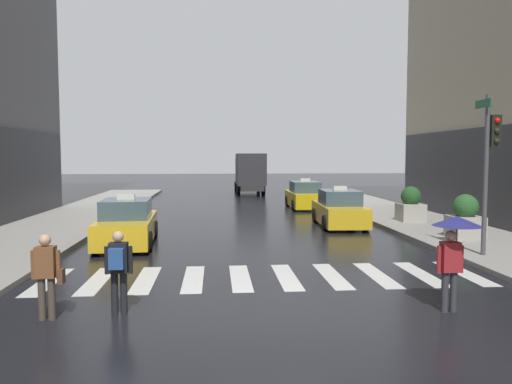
% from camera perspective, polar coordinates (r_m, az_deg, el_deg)
% --- Properties ---
extents(ground_plane, '(160.00, 160.00, 0.00)m').
position_cam_1_polar(ground_plane, '(9.97, 2.63, -14.08)').
color(ground_plane, black).
extents(crosswalk_markings, '(11.30, 2.80, 0.01)m').
position_cam_1_polar(crosswalk_markings, '(12.83, 0.88, -9.89)').
color(crosswalk_markings, silver).
rests_on(crosswalk_markings, ground).
extents(traffic_light_pole, '(0.44, 0.84, 4.80)m').
position_cam_1_polar(traffic_light_pole, '(16.20, 25.59, 4.24)').
color(traffic_light_pole, '#47474C').
rests_on(traffic_light_pole, curb_right).
extents(taxi_lead, '(2.10, 4.62, 1.80)m').
position_cam_1_polar(taxi_lead, '(17.88, -14.82, -3.67)').
color(taxi_lead, gold).
rests_on(taxi_lead, ground).
extents(taxi_second, '(2.09, 4.61, 1.80)m').
position_cam_1_polar(taxi_second, '(22.25, 9.67, -2.08)').
color(taxi_second, gold).
rests_on(taxi_second, ground).
extents(taxi_third, '(1.95, 4.55, 1.80)m').
position_cam_1_polar(taxi_third, '(29.60, 5.70, -0.50)').
color(taxi_third, yellow).
rests_on(taxi_third, ground).
extents(box_truck, '(2.30, 7.55, 3.35)m').
position_cam_1_polar(box_truck, '(40.63, -0.76, 2.37)').
color(box_truck, '#2D2D2D').
rests_on(box_truck, ground).
extents(pedestrian_with_umbrella, '(0.96, 0.96, 1.94)m').
position_cam_1_polar(pedestrian_with_umbrella, '(10.54, 22.12, -4.90)').
color(pedestrian_with_umbrella, '#333338').
rests_on(pedestrian_with_umbrella, ground).
extents(pedestrian_with_backpack, '(0.55, 0.43, 1.65)m').
position_cam_1_polar(pedestrian_with_backpack, '(10.13, -15.75, -8.23)').
color(pedestrian_with_backpack, black).
rests_on(pedestrian_with_backpack, ground).
extents(pedestrian_with_handbag, '(0.60, 0.24, 1.65)m').
position_cam_1_polar(pedestrian_with_handbag, '(10.22, -23.20, -8.53)').
color(pedestrian_with_handbag, '#473D33').
rests_on(pedestrian_with_handbag, ground).
extents(planter_near_corner, '(1.10, 1.10, 1.60)m').
position_cam_1_polar(planter_near_corner, '(19.39, 23.20, -2.83)').
color(planter_near_corner, '#A8A399').
rests_on(planter_near_corner, curb_right).
extents(planter_mid_block, '(1.10, 1.10, 1.60)m').
position_cam_1_polar(planter_mid_block, '(23.59, 17.58, -1.50)').
color(planter_mid_block, '#A8A399').
rests_on(planter_mid_block, curb_right).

